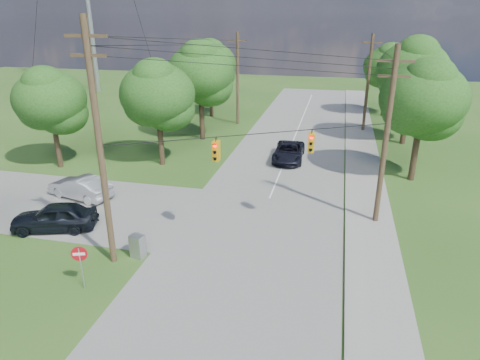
% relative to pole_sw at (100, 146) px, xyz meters
% --- Properties ---
extents(ground, '(140.00, 140.00, 0.00)m').
position_rel_pole_sw_xyz_m(ground, '(4.60, -0.40, -6.23)').
color(ground, '#2B4E1A').
rests_on(ground, ground).
extents(main_road, '(10.00, 100.00, 0.03)m').
position_rel_pole_sw_xyz_m(main_road, '(6.60, 4.60, -6.21)').
color(main_road, gray).
rests_on(main_road, ground).
extents(sidewalk_east, '(2.60, 100.00, 0.12)m').
position_rel_pole_sw_xyz_m(sidewalk_east, '(13.30, 4.60, -6.17)').
color(sidewalk_east, gray).
rests_on(sidewalk_east, ground).
extents(pole_sw, '(2.00, 0.32, 12.00)m').
position_rel_pole_sw_xyz_m(pole_sw, '(0.00, 0.00, 0.00)').
color(pole_sw, brown).
rests_on(pole_sw, ground).
extents(pole_ne, '(2.00, 0.32, 10.50)m').
position_rel_pole_sw_xyz_m(pole_ne, '(13.50, 7.60, -0.76)').
color(pole_ne, brown).
rests_on(pole_ne, ground).
extents(pole_north_e, '(2.00, 0.32, 10.00)m').
position_rel_pole_sw_xyz_m(pole_north_e, '(13.50, 29.60, -1.10)').
color(pole_north_e, brown).
rests_on(pole_north_e, ground).
extents(pole_north_w, '(2.00, 0.32, 10.00)m').
position_rel_pole_sw_xyz_m(pole_north_w, '(-0.40, 29.60, -1.10)').
color(pole_north_w, brown).
rests_on(pole_north_w, ground).
extents(power_lines, '(13.93, 29.62, 4.93)m').
position_rel_pole_sw_xyz_m(power_lines, '(6.10, 11.14, 2.93)').
color(power_lines, black).
rests_on(power_lines, ground).
extents(traffic_signals, '(4.91, 3.27, 1.05)m').
position_rel_pole_sw_xyz_m(traffic_signals, '(7.15, 4.03, -0.73)').
color(traffic_signals, '#DDA10D').
rests_on(traffic_signals, ground).
extents(tree_w_near, '(6.00, 6.00, 8.40)m').
position_rel_pole_sw_xyz_m(tree_w_near, '(-3.40, 14.60, -0.30)').
color(tree_w_near, '#483424').
rests_on(tree_w_near, ground).
extents(tree_w_mid, '(6.40, 6.40, 9.22)m').
position_rel_pole_sw_xyz_m(tree_w_mid, '(-2.40, 22.60, 0.35)').
color(tree_w_mid, '#483424').
rests_on(tree_w_mid, ground).
extents(tree_w_far, '(6.00, 6.00, 8.73)m').
position_rel_pole_sw_xyz_m(tree_w_far, '(-4.40, 32.60, 0.02)').
color(tree_w_far, '#483424').
rests_on(tree_w_far, ground).
extents(tree_e_near, '(6.20, 6.20, 8.81)m').
position_rel_pole_sw_xyz_m(tree_e_near, '(16.60, 15.60, 0.02)').
color(tree_e_near, '#483424').
rests_on(tree_e_near, ground).
extents(tree_e_mid, '(6.60, 6.60, 9.64)m').
position_rel_pole_sw_xyz_m(tree_e_mid, '(17.10, 25.60, 0.68)').
color(tree_e_mid, '#483424').
rests_on(tree_e_mid, ground).
extents(tree_e_far, '(5.80, 5.80, 8.32)m').
position_rel_pole_sw_xyz_m(tree_e_far, '(16.10, 37.60, -0.31)').
color(tree_e_far, '#483424').
rests_on(tree_e_far, ground).
extents(tree_cross_n, '(5.60, 5.60, 7.91)m').
position_rel_pole_sw_xyz_m(tree_cross_n, '(-11.40, 12.10, -0.63)').
color(tree_cross_n, '#483424').
rests_on(tree_cross_n, ground).
extents(car_cross_dark, '(5.18, 3.31, 1.64)m').
position_rel_pole_sw_xyz_m(car_cross_dark, '(-4.99, 2.30, -5.37)').
color(car_cross_dark, black).
rests_on(car_cross_dark, cross_road).
extents(car_cross_silver, '(4.97, 2.77, 1.55)m').
position_rel_pole_sw_xyz_m(car_cross_silver, '(-6.11, 6.76, -5.42)').
color(car_cross_silver, '#AAABB1').
rests_on(car_cross_silver, cross_road).
extents(car_main_north, '(2.57, 5.39, 1.48)m').
position_rel_pole_sw_xyz_m(car_main_north, '(6.87, 18.03, -5.46)').
color(car_main_north, black).
rests_on(car_main_north, main_road).
extents(control_cabinet, '(0.81, 0.67, 1.28)m').
position_rel_pole_sw_xyz_m(control_cabinet, '(1.10, 0.60, -5.59)').
color(control_cabinet, '#999C9E').
rests_on(control_cabinet, ground).
extents(do_not_enter_sign, '(0.71, 0.27, 2.22)m').
position_rel_pole_sw_xyz_m(do_not_enter_sign, '(-0.17, -2.48, -4.60)').
color(do_not_enter_sign, '#999C9E').
rests_on(do_not_enter_sign, ground).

